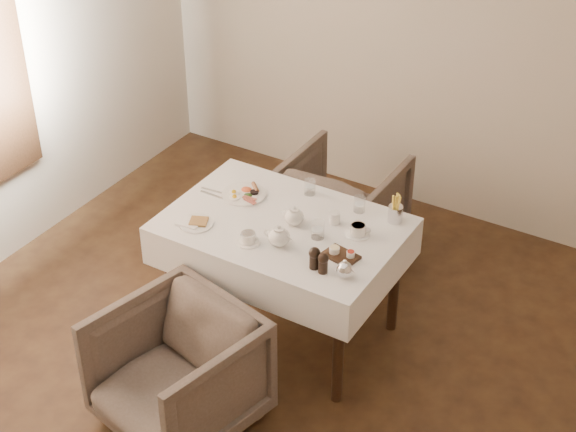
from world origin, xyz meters
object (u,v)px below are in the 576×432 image
(breakfast_plate, at_px, (245,193))
(teapot_centre, at_px, (294,215))
(armchair_far, at_px, (342,204))
(armchair_near, at_px, (177,373))
(table, at_px, (283,241))

(breakfast_plate, bearing_deg, teapot_centre, -38.66)
(armchair_far, height_order, teapot_centre, teapot_centre)
(armchair_near, distance_m, breakfast_plate, 1.14)
(table, distance_m, armchair_far, 0.98)
(armchair_near, relative_size, armchair_far, 1.02)
(table, xyz_separation_m, armchair_near, (-0.09, -0.89, -0.31))
(table, relative_size, armchair_near, 1.75)
(table, bearing_deg, teapot_centre, 19.73)
(armchair_near, bearing_deg, armchair_far, 103.97)
(teapot_centre, bearing_deg, armchair_far, 100.14)
(breakfast_plate, height_order, teapot_centre, teapot_centre)
(armchair_far, distance_m, breakfast_plate, 0.93)
(armchair_near, relative_size, teapot_centre, 4.99)
(table, bearing_deg, breakfast_plate, 158.06)
(armchair_near, height_order, breakfast_plate, breakfast_plate)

